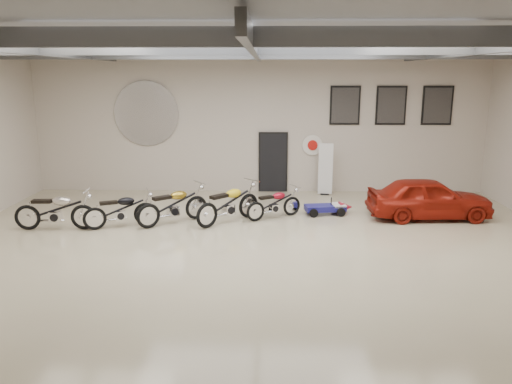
{
  "coord_description": "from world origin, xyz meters",
  "views": [
    {
      "loc": [
        0.31,
        -11.75,
        4.18
      ],
      "look_at": [
        0.0,
        1.2,
        1.1
      ],
      "focal_mm": 35.0,
      "sensor_mm": 36.0,
      "label": 1
    }
  ],
  "objects_px": {
    "motorcycle_silver": "(55,210)",
    "motorcycle_yellow": "(228,203)",
    "motorcycle_red": "(274,203)",
    "vintage_car": "(429,198)",
    "motorcycle_gold": "(173,204)",
    "banner_stand": "(326,169)",
    "go_kart": "(329,206)",
    "motorcycle_black": "(120,209)"
  },
  "relations": [
    {
      "from": "banner_stand",
      "to": "motorcycle_black",
      "type": "relative_size",
      "value": 0.94
    },
    {
      "from": "motorcycle_red",
      "to": "vintage_car",
      "type": "height_order",
      "value": "vintage_car"
    },
    {
      "from": "banner_stand",
      "to": "motorcycle_yellow",
      "type": "bearing_deg",
      "value": -123.44
    },
    {
      "from": "motorcycle_red",
      "to": "go_kart",
      "type": "bearing_deg",
      "value": -14.9
    },
    {
      "from": "vintage_car",
      "to": "go_kart",
      "type": "bearing_deg",
      "value": 80.75
    },
    {
      "from": "vintage_car",
      "to": "motorcycle_yellow",
      "type": "bearing_deg",
      "value": 93.08
    },
    {
      "from": "motorcycle_silver",
      "to": "motorcycle_gold",
      "type": "height_order",
      "value": "motorcycle_silver"
    },
    {
      "from": "motorcycle_yellow",
      "to": "motorcycle_red",
      "type": "distance_m",
      "value": 1.39
    },
    {
      "from": "motorcycle_red",
      "to": "motorcycle_black",
      "type": "bearing_deg",
      "value": 161.91
    },
    {
      "from": "motorcycle_black",
      "to": "motorcycle_red",
      "type": "bearing_deg",
      "value": -11.28
    },
    {
      "from": "banner_stand",
      "to": "go_kart",
      "type": "height_order",
      "value": "banner_stand"
    },
    {
      "from": "motorcycle_silver",
      "to": "motorcycle_gold",
      "type": "relative_size",
      "value": 1.0
    },
    {
      "from": "go_kart",
      "to": "banner_stand",
      "type": "bearing_deg",
      "value": 78.18
    },
    {
      "from": "motorcycle_gold",
      "to": "motorcycle_yellow",
      "type": "height_order",
      "value": "motorcycle_yellow"
    },
    {
      "from": "motorcycle_silver",
      "to": "motorcycle_gold",
      "type": "distance_m",
      "value": 3.18
    },
    {
      "from": "motorcycle_black",
      "to": "motorcycle_gold",
      "type": "xyz_separation_m",
      "value": [
        1.41,
        0.37,
        0.05
      ]
    },
    {
      "from": "motorcycle_silver",
      "to": "motorcycle_yellow",
      "type": "distance_m",
      "value": 4.75
    },
    {
      "from": "motorcycle_yellow",
      "to": "go_kart",
      "type": "height_order",
      "value": "motorcycle_yellow"
    },
    {
      "from": "motorcycle_red",
      "to": "vintage_car",
      "type": "relative_size",
      "value": 0.5
    },
    {
      "from": "motorcycle_gold",
      "to": "go_kart",
      "type": "distance_m",
      "value": 4.71
    },
    {
      "from": "go_kart",
      "to": "motorcycle_gold",
      "type": "bearing_deg",
      "value": -175.14
    },
    {
      "from": "motorcycle_silver",
      "to": "motorcycle_red",
      "type": "relative_size",
      "value": 1.21
    },
    {
      "from": "go_kart",
      "to": "vintage_car",
      "type": "height_order",
      "value": "vintage_car"
    },
    {
      "from": "motorcycle_red",
      "to": "motorcycle_gold",
      "type": "bearing_deg",
      "value": 160.93
    },
    {
      "from": "banner_stand",
      "to": "go_kart",
      "type": "xyz_separation_m",
      "value": [
        -0.15,
        -2.55,
        -0.65
      ]
    },
    {
      "from": "motorcycle_black",
      "to": "vintage_car",
      "type": "distance_m",
      "value": 8.94
    },
    {
      "from": "banner_stand",
      "to": "motorcycle_silver",
      "type": "height_order",
      "value": "banner_stand"
    },
    {
      "from": "motorcycle_red",
      "to": "go_kart",
      "type": "relative_size",
      "value": 1.2
    },
    {
      "from": "motorcycle_gold",
      "to": "banner_stand",
      "type": "bearing_deg",
      "value": -0.14
    },
    {
      "from": "banner_stand",
      "to": "go_kart",
      "type": "relative_size",
      "value": 1.23
    },
    {
      "from": "motorcycle_yellow",
      "to": "vintage_car",
      "type": "height_order",
      "value": "vintage_car"
    },
    {
      "from": "motorcycle_silver",
      "to": "go_kart",
      "type": "distance_m",
      "value": 7.88
    },
    {
      "from": "motorcycle_gold",
      "to": "motorcycle_black",
      "type": "bearing_deg",
      "value": 157.02
    },
    {
      "from": "banner_stand",
      "to": "motorcycle_red",
      "type": "xyz_separation_m",
      "value": [
        -1.84,
        -3.03,
        -0.46
      ]
    },
    {
      "from": "motorcycle_red",
      "to": "banner_stand",
      "type": "bearing_deg",
      "value": 27.96
    },
    {
      "from": "motorcycle_silver",
      "to": "motorcycle_gold",
      "type": "bearing_deg",
      "value": 9.09
    },
    {
      "from": "motorcycle_red",
      "to": "go_kart",
      "type": "height_order",
      "value": "motorcycle_red"
    },
    {
      "from": "motorcycle_black",
      "to": "go_kart",
      "type": "relative_size",
      "value": 1.31
    },
    {
      "from": "motorcycle_silver",
      "to": "go_kart",
      "type": "xyz_separation_m",
      "value": [
        7.68,
        1.74,
        -0.29
      ]
    },
    {
      "from": "banner_stand",
      "to": "motorcycle_gold",
      "type": "bearing_deg",
      "value": -133.73
    },
    {
      "from": "motorcycle_gold",
      "to": "vintage_car",
      "type": "bearing_deg",
      "value": -31.95
    },
    {
      "from": "motorcycle_yellow",
      "to": "motorcycle_silver",
      "type": "bearing_deg",
      "value": 144.93
    }
  ]
}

